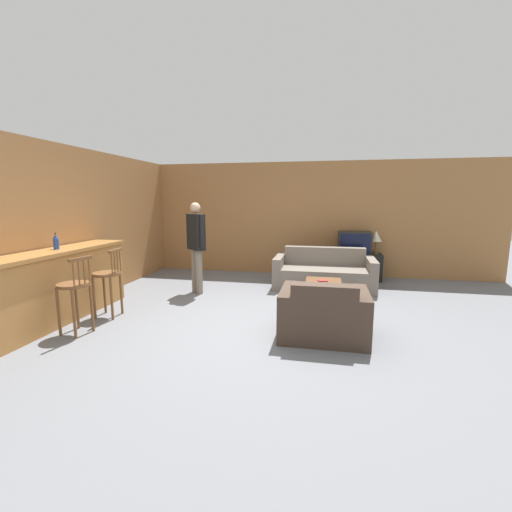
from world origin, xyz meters
name	(u,v)px	position (x,y,z in m)	size (l,w,h in m)	color
ground_plane	(257,326)	(0.00, 0.00, 0.00)	(24.00, 24.00, 0.00)	slate
wall_back	(287,219)	(0.00, 3.58, 1.30)	(9.40, 0.08, 2.60)	#9E6B3D
wall_left	(105,223)	(-3.18, 1.29, 1.30)	(0.08, 8.58, 2.60)	#9E6B3D
bar_counter	(56,286)	(-2.85, -0.39, 0.52)	(0.55, 2.61, 1.04)	#A87038
bar_chair_near	(75,291)	(-2.26, -0.74, 0.57)	(0.46, 0.46, 1.03)	brown
bar_chair_mid	(108,279)	(-2.26, -0.05, 0.57)	(0.42, 0.42, 1.03)	brown
couch_far	(324,274)	(0.89, 2.34, 0.28)	(1.94, 0.93, 0.78)	#70665B
armchair_near	(324,316)	(0.91, -0.22, 0.28)	(1.10, 0.89, 0.76)	#423328
coffee_table	(323,286)	(0.89, 1.14, 0.33)	(0.59, 0.87, 0.39)	brown
tv_unit	(353,266)	(1.52, 3.23, 0.29)	(1.17, 0.49, 0.58)	black
tv	(354,242)	(1.52, 3.23, 0.82)	(0.69, 0.46, 0.48)	black
bottle	(56,242)	(-2.88, -0.28, 1.14)	(0.08, 0.08, 0.23)	#234293
book_on_table	(323,281)	(0.88, 1.24, 0.40)	(0.17, 0.15, 0.02)	maroon
table_lamp	(376,237)	(1.97, 3.23, 0.95)	(0.24, 0.24, 0.50)	brown
person_by_window	(196,242)	(-1.44, 1.46, 0.96)	(0.44, 0.41, 1.69)	#756B5B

